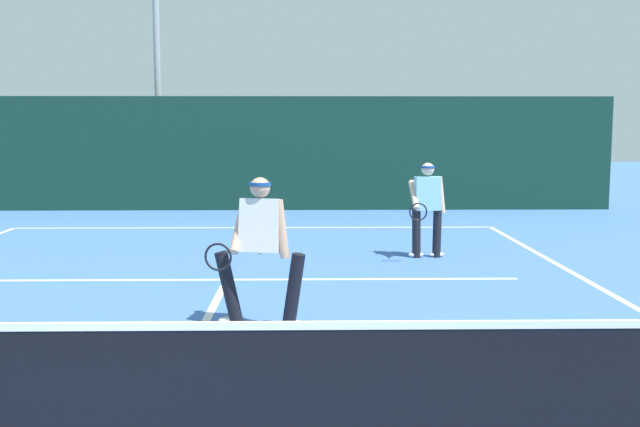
# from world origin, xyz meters

# --- Properties ---
(court_line_baseline_far) EXTENTS (10.29, 0.10, 0.01)m
(court_line_baseline_far) POSITION_xyz_m (0.00, 11.52, 0.00)
(court_line_baseline_far) COLOR white
(court_line_baseline_far) RESTS_ON ground_plane
(court_line_service) EXTENTS (8.39, 0.10, 0.01)m
(court_line_service) POSITION_xyz_m (0.00, 6.06, 0.00)
(court_line_service) COLOR white
(court_line_service) RESTS_ON ground_plane
(court_line_centre) EXTENTS (0.10, 6.40, 0.01)m
(court_line_centre) POSITION_xyz_m (0.00, 3.20, 0.00)
(court_line_centre) COLOR white
(court_line_centre) RESTS_ON ground_plane
(tennis_net) EXTENTS (11.28, 0.09, 1.08)m
(tennis_net) POSITION_xyz_m (0.00, 0.00, 0.52)
(tennis_net) COLOR #1E4723
(tennis_net) RESTS_ON ground_plane
(player_near) EXTENTS (1.05, 0.86, 1.66)m
(player_near) POSITION_xyz_m (0.64, 3.54, 0.91)
(player_near) COLOR black
(player_near) RESTS_ON ground_plane
(player_far) EXTENTS (0.70, 0.87, 1.59)m
(player_far) POSITION_xyz_m (3.16, 7.83, 0.87)
(player_far) COLOR black
(player_far) RESTS_ON ground_plane
(tennis_ball) EXTENTS (0.07, 0.07, 0.07)m
(tennis_ball) POSITION_xyz_m (0.35, 8.19, 0.03)
(tennis_ball) COLOR #D1E033
(tennis_ball) RESTS_ON ground_plane
(back_fence_windscreen) EXTENTS (18.20, 0.12, 2.94)m
(back_fence_windscreen) POSITION_xyz_m (0.00, 14.92, 1.47)
(back_fence_windscreen) COLOR #113428
(back_fence_windscreen) RESTS_ON ground_plane
(light_pole) EXTENTS (0.55, 0.44, 6.96)m
(light_pole) POSITION_xyz_m (-2.94, 16.41, 4.31)
(light_pole) COLOR #9EA39E
(light_pole) RESTS_ON ground_plane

